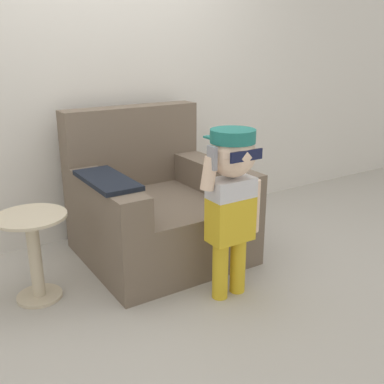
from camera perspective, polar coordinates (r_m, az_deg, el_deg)
name	(u,v)px	position (r m, az deg, el deg)	size (l,w,h in m)	color
ground_plane	(144,261)	(3.28, -6.12, -8.75)	(10.00, 10.00, 0.00)	#ADA89E
wall_back	(96,70)	(3.57, -12.14, 14.95)	(10.00, 0.05, 2.60)	silver
armchair	(156,208)	(3.28, -4.62, -2.02)	(1.08, 1.05, 1.04)	#6B5B4C
person_child	(232,188)	(2.60, 5.06, 0.45)	(0.42, 0.32, 1.03)	gold
side_table	(34,249)	(2.84, -19.41, -6.86)	(0.42, 0.42, 0.54)	beige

